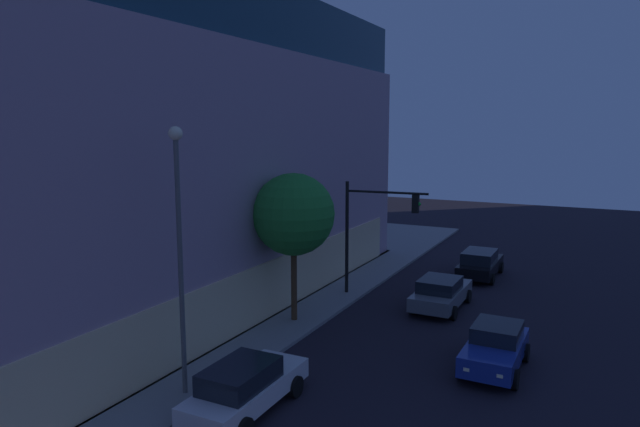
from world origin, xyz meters
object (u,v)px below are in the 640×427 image
object	(u,v)px
traffic_light_far_corner	(372,221)
car_black	(480,263)
car_blue	(495,347)
modern_building	(45,151)
street_lamp_sidewalk	(179,231)
sidewalk_tree	(294,215)
car_grey	(441,293)
car_white	(245,387)

from	to	relation	value
traffic_light_far_corner	car_black	bearing A→B (deg)	-32.28
traffic_light_far_corner	car_blue	size ratio (longest dim) A/B	1.40
modern_building	street_lamp_sidewalk	xyz separation A→B (m)	(-6.52, -14.47, -2.01)
sidewalk_tree	car_grey	size ratio (longest dim) A/B	1.41
modern_building	sidewalk_tree	distance (m)	14.47
car_grey	car_blue	bearing A→B (deg)	-149.17
street_lamp_sidewalk	car_black	bearing A→B (deg)	-16.06
street_lamp_sidewalk	car_white	xyz separation A→B (m)	(0.01, -2.35, -4.65)
traffic_light_far_corner	car_white	bearing A→B (deg)	-175.90
street_lamp_sidewalk	sidewalk_tree	size ratio (longest dim) A/B	1.30
traffic_light_far_corner	sidewalk_tree	world-z (taller)	sidewalk_tree
car_white	car_grey	world-z (taller)	car_white
street_lamp_sidewalk	sidewalk_tree	world-z (taller)	street_lamp_sidewalk
sidewalk_tree	modern_building	bearing A→B (deg)	95.08
traffic_light_far_corner	modern_building	bearing A→B (deg)	111.79
car_blue	car_white	bearing A→B (deg)	136.91
modern_building	street_lamp_sidewalk	bearing A→B (deg)	-114.27
car_white	car_grey	bearing A→B (deg)	-12.13
traffic_light_far_corner	car_black	xyz separation A→B (m)	(6.64, -4.19, -3.21)
car_blue	car_black	xyz separation A→B (m)	(12.77, 3.03, 0.00)
car_white	car_black	size ratio (longest dim) A/B	1.00
modern_building	sidewalk_tree	xyz separation A→B (m)	(1.26, -14.18, -2.57)
car_black	car_grey	bearing A→B (deg)	175.48
street_lamp_sidewalk	car_black	world-z (taller)	street_lamp_sidewalk
sidewalk_tree	car_black	distance (m)	13.76
car_blue	car_black	distance (m)	13.12
modern_building	car_grey	bearing A→B (deg)	-72.38
sidewalk_tree	car_grey	xyz separation A→B (m)	(4.95, -5.37, -4.13)
sidewalk_tree	car_black	xyz separation A→B (m)	(11.73, -5.91, -4.09)
car_grey	car_black	size ratio (longest dim) A/B	0.98
street_lamp_sidewalk	car_grey	distance (m)	14.49
traffic_light_far_corner	car_black	size ratio (longest dim) A/B	1.22
modern_building	car_blue	size ratio (longest dim) A/B	8.11
car_white	car_black	bearing A→B (deg)	-9.52
car_black	street_lamp_sidewalk	bearing A→B (deg)	163.94
modern_building	car_white	size ratio (longest dim) A/B	7.07
car_grey	street_lamp_sidewalk	bearing A→B (deg)	158.24
traffic_light_far_corner	car_grey	world-z (taller)	traffic_light_far_corner
car_white	car_grey	size ratio (longest dim) A/B	1.02
car_grey	modern_building	bearing A→B (deg)	107.62
car_grey	car_black	bearing A→B (deg)	-4.52
car_blue	car_grey	xyz separation A→B (m)	(5.98, 3.57, -0.04)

